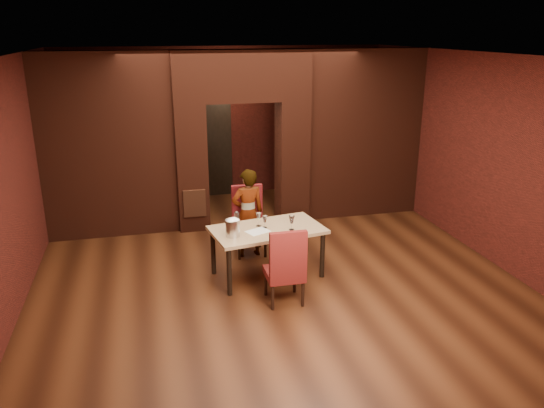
# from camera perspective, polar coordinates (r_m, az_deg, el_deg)

# --- Properties ---
(floor) EXTENTS (8.00, 8.00, 0.00)m
(floor) POSITION_cam_1_polar(r_m,az_deg,el_deg) (8.40, -0.43, -6.58)
(floor) COLOR #4B2512
(floor) RESTS_ON ground
(ceiling) EXTENTS (7.00, 8.00, 0.04)m
(ceiling) POSITION_cam_1_polar(r_m,az_deg,el_deg) (7.62, -0.49, 15.78)
(ceiling) COLOR silver
(ceiling) RESTS_ON ground
(wall_back) EXTENTS (7.00, 0.04, 3.20)m
(wall_back) POSITION_cam_1_polar(r_m,az_deg,el_deg) (11.71, -5.06, 8.75)
(wall_back) COLOR maroon
(wall_back) RESTS_ON ground
(wall_front) EXTENTS (7.00, 0.04, 3.20)m
(wall_front) POSITION_cam_1_polar(r_m,az_deg,el_deg) (4.30, 12.17, -8.96)
(wall_front) COLOR maroon
(wall_front) RESTS_ON ground
(wall_left) EXTENTS (0.04, 8.00, 3.20)m
(wall_left) POSITION_cam_1_polar(r_m,az_deg,el_deg) (7.85, -26.16, 2.12)
(wall_left) COLOR maroon
(wall_left) RESTS_ON ground
(wall_right) EXTENTS (0.04, 8.00, 3.20)m
(wall_right) POSITION_cam_1_polar(r_m,az_deg,el_deg) (9.29, 21.12, 5.06)
(wall_right) COLOR maroon
(wall_right) RESTS_ON ground
(pillar_left) EXTENTS (0.55, 0.55, 2.30)m
(pillar_left) POSITION_cam_1_polar(r_m,az_deg,el_deg) (9.74, -8.66, 3.94)
(pillar_left) COLOR maroon
(pillar_left) RESTS_ON ground
(pillar_right) EXTENTS (0.55, 0.55, 2.30)m
(pillar_right) POSITION_cam_1_polar(r_m,az_deg,el_deg) (10.08, 2.17, 4.63)
(pillar_right) COLOR maroon
(pillar_right) RESTS_ON ground
(lintel) EXTENTS (2.45, 0.55, 0.90)m
(lintel) POSITION_cam_1_polar(r_m,az_deg,el_deg) (9.61, -3.32, 13.60)
(lintel) COLOR maroon
(lintel) RESTS_ON ground
(wing_wall_left) EXTENTS (2.28, 0.35, 3.20)m
(wing_wall_left) POSITION_cam_1_polar(r_m,az_deg,el_deg) (9.63, -17.22, 5.90)
(wing_wall_left) COLOR maroon
(wing_wall_left) RESTS_ON ground
(wing_wall_right) EXTENTS (2.28, 0.35, 3.20)m
(wing_wall_right) POSITION_cam_1_polar(r_m,az_deg,el_deg) (10.46, 9.73, 7.40)
(wing_wall_right) COLOR maroon
(wing_wall_right) RESTS_ON ground
(vent_panel) EXTENTS (0.40, 0.03, 0.50)m
(vent_panel) POSITION_cam_1_polar(r_m,az_deg,el_deg) (9.63, -8.32, 0.06)
(vent_panel) COLOR #9E4F2D
(vent_panel) RESTS_ON ground
(rear_door) EXTENTS (0.90, 0.08, 2.10)m
(rear_door) POSITION_cam_1_polar(r_m,az_deg,el_deg) (11.70, -6.88, 5.94)
(rear_door) COLOR black
(rear_door) RESTS_ON ground
(rear_door_frame) EXTENTS (1.02, 0.04, 2.22)m
(rear_door_frame) POSITION_cam_1_polar(r_m,az_deg,el_deg) (11.66, -6.86, 5.90)
(rear_door_frame) COLOR black
(rear_door_frame) RESTS_ON ground
(dining_table) EXTENTS (1.74, 1.16, 0.76)m
(dining_table) POSITION_cam_1_polar(r_m,az_deg,el_deg) (7.92, -0.50, -5.18)
(dining_table) COLOR tan
(dining_table) RESTS_ON ground
(chair_far) EXTENTS (0.51, 0.51, 1.12)m
(chair_far) POSITION_cam_1_polar(r_m,az_deg,el_deg) (8.63, -2.42, -1.88)
(chair_far) COLOR maroon
(chair_far) RESTS_ON ground
(chair_near) EXTENTS (0.50, 0.50, 1.09)m
(chair_near) POSITION_cam_1_polar(r_m,az_deg,el_deg) (7.14, 1.32, -6.50)
(chair_near) COLOR maroon
(chair_near) RESTS_ON ground
(person_seated) EXTENTS (0.57, 0.41, 1.46)m
(person_seated) POSITION_cam_1_polar(r_m,az_deg,el_deg) (8.51, -2.61, -0.98)
(person_seated) COLOR white
(person_seated) RESTS_ON ground
(wine_glass_a) EXTENTS (0.08, 0.08, 0.20)m
(wine_glass_a) POSITION_cam_1_polar(r_m,az_deg,el_deg) (7.83, -1.45, -1.68)
(wine_glass_a) COLOR white
(wine_glass_a) RESTS_ON dining_table
(wine_glass_b) EXTENTS (0.08, 0.08, 0.19)m
(wine_glass_b) POSITION_cam_1_polar(r_m,az_deg,el_deg) (7.77, -0.78, -1.92)
(wine_glass_b) COLOR silver
(wine_glass_b) RESTS_ON dining_table
(wine_glass_c) EXTENTS (0.09, 0.09, 0.22)m
(wine_glass_c) POSITION_cam_1_polar(r_m,az_deg,el_deg) (7.68, 2.12, -2.03)
(wine_glass_c) COLOR white
(wine_glass_c) RESTS_ON dining_table
(tasting_sheet) EXTENTS (0.39, 0.34, 0.00)m
(tasting_sheet) POSITION_cam_1_polar(r_m,az_deg,el_deg) (7.66, -1.53, -2.96)
(tasting_sheet) COLOR white
(tasting_sheet) RESTS_ON dining_table
(wine_bucket) EXTENTS (0.20, 0.20, 0.25)m
(wine_bucket) POSITION_cam_1_polar(r_m,az_deg,el_deg) (7.47, -4.26, -2.59)
(wine_bucket) COLOR #B9B8BF
(wine_bucket) RESTS_ON dining_table
(water_bottle) EXTENTS (0.07, 0.07, 0.29)m
(water_bottle) POSITION_cam_1_polar(r_m,az_deg,el_deg) (7.68, -3.81, -1.80)
(water_bottle) COLOR silver
(water_bottle) RESTS_ON dining_table
(potted_plant) EXTENTS (0.50, 0.47, 0.43)m
(potted_plant) POSITION_cam_1_polar(r_m,az_deg,el_deg) (8.96, 1.72, -3.43)
(potted_plant) COLOR #2A651D
(potted_plant) RESTS_ON ground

